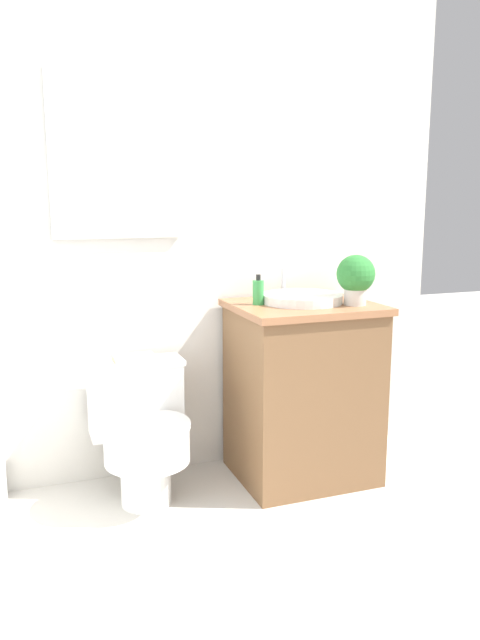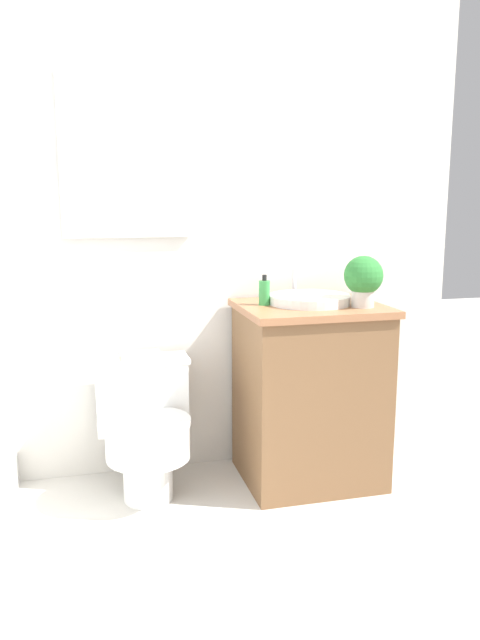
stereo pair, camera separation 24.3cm
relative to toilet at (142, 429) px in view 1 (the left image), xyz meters
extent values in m
cube|color=silver|center=(-0.03, 0.27, 0.95)|extent=(3.13, 0.05, 2.50)
cube|color=beige|center=(-0.03, 0.24, 1.11)|extent=(0.54, 0.02, 0.68)
cube|color=silver|center=(-0.03, 0.23, 1.11)|extent=(0.51, 0.01, 0.65)
cylinder|color=white|center=(0.00, -0.06, -0.20)|extent=(0.21, 0.21, 0.20)
cylinder|color=white|center=(0.00, -0.10, -0.03)|extent=(0.34, 0.34, 0.14)
cylinder|color=white|center=(0.00, -0.10, 0.05)|extent=(0.35, 0.35, 0.02)
cube|color=white|center=(0.00, 0.12, 0.09)|extent=(0.39, 0.16, 0.30)
cube|color=white|center=(0.00, 0.12, 0.25)|extent=(0.41, 0.17, 0.02)
cube|color=brown|center=(0.72, -0.03, 0.08)|extent=(0.58, 0.50, 0.77)
cube|color=#9E6642|center=(0.72, -0.03, 0.48)|extent=(0.61, 0.53, 0.03)
cylinder|color=white|center=(0.72, -0.01, 0.51)|extent=(0.35, 0.35, 0.04)
cylinder|color=silver|center=(0.72, 0.19, 0.56)|extent=(0.02, 0.02, 0.13)
cylinder|color=green|center=(0.53, 0.02, 0.54)|extent=(0.05, 0.05, 0.11)
cylinder|color=black|center=(0.53, 0.02, 0.61)|extent=(0.02, 0.02, 0.02)
cylinder|color=beige|center=(0.91, -0.14, 0.52)|extent=(0.10, 0.10, 0.07)
sphere|color=#2D7A33|center=(0.91, -0.14, 0.62)|extent=(0.16, 0.16, 0.16)
cube|color=beige|center=(0.00, 0.12, 0.28)|extent=(0.17, 0.11, 0.02)
camera|label=1|loc=(-0.47, -2.44, 0.93)|focal=35.00mm
camera|label=2|loc=(-0.24, -2.52, 0.93)|focal=35.00mm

